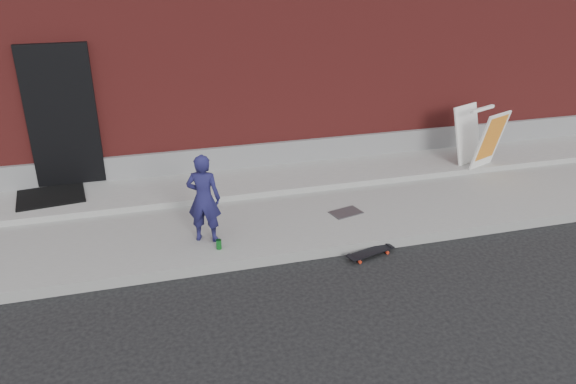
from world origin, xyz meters
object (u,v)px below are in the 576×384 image
object	(u,v)px
child	(204,198)
skateboard	(370,252)
pizza_sign	(480,137)
soda_can	(219,244)

from	to	relation	value
child	skateboard	world-z (taller)	child
pizza_sign	soda_can	distance (m)	5.18
skateboard	pizza_sign	bearing A→B (deg)	35.75
child	pizza_sign	world-z (taller)	child
skateboard	soda_can	xyz separation A→B (m)	(-1.98, 0.49, 0.15)
skateboard	pizza_sign	distance (m)	3.66
skateboard	soda_can	world-z (taller)	soda_can
pizza_sign	soda_can	world-z (taller)	pizza_sign
skateboard	pizza_sign	xyz separation A→B (m)	(2.91, 2.10, 0.71)
child	skateboard	bearing A→B (deg)	179.82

